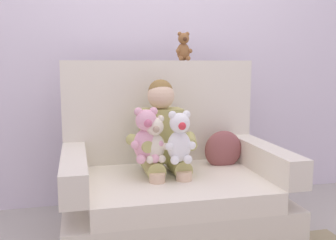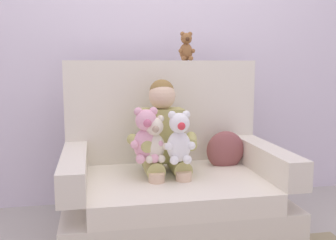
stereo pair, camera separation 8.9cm
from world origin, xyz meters
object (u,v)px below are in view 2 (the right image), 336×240
Objects in this scene: armchair at (171,184)px; seated_child at (164,139)px; plush_white at (179,139)px; plush_pink at (146,136)px; plush_brown_on_backrest at (186,47)px; plush_cream at (154,140)px; throw_pillow at (225,150)px.

armchair reaches higher than seated_child.
armchair is 0.37m from plush_white.
plush_brown_on_backrest reaches higher than plush_pink.
plush_white is 0.15m from plush_cream.
plush_pink is (-0.05, 0.01, 0.02)m from plush_cream.
plush_cream is at bearing 174.63° from plush_white.
plush_white is 0.50m from throw_pillow.
plush_cream is 1.05× the size of throw_pillow.
plush_pink is at bearing -158.61° from throw_pillow.
throw_pillow is (0.40, 0.11, 0.18)m from armchair.
throw_pillow is at bearing 14.96° from armchair.
plush_white is 0.19m from plush_pink.
plush_white is 1.54× the size of plush_brown_on_backrest.
throw_pillow is (0.22, -0.21, -0.69)m from plush_brown_on_backrest.
plush_cream is 1.38× the size of plush_brown_on_backrest.
plush_white is (0.01, -0.18, 0.33)m from armchair.
plush_cream is (-0.14, 0.05, -0.01)m from plush_white.
plush_cream is at bearing -140.22° from plush_brown_on_backrest.
armchair is at bearing -135.02° from plush_brown_on_backrest.
throw_pillow is (0.38, 0.28, -0.15)m from plush_white.
armchair is at bearing 108.76° from plush_white.
plush_cream is 0.05m from plush_pink.
throw_pillow is (0.52, 0.23, -0.14)m from plush_cream.
armchair is 4.80× the size of plush_cream.
armchair is 6.64× the size of plush_brown_on_backrest.
armchair is 0.45m from throw_pillow.
plush_brown_on_backrest is at bearing 136.01° from throw_pillow.
plush_pink is at bearing -145.80° from armchair.
plush_white is 1.11× the size of plush_cream.
armchair reaches higher than plush_cream.
seated_child is 2.57× the size of plush_pink.
plush_cream is 0.85× the size of plush_pink.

